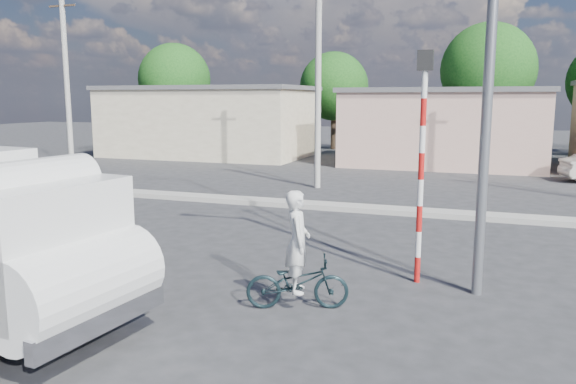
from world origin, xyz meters
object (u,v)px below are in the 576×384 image
(bicycle, at_px, (297,282))
(streetlight, at_px, (482,10))
(cyclist, at_px, (298,259))
(traffic_pole, at_px, (422,148))

(bicycle, height_order, streetlight, streetlight)
(streetlight, bearing_deg, bicycle, -146.24)
(cyclist, relative_size, streetlight, 0.19)
(cyclist, bearing_deg, bicycle, -0.00)
(traffic_pole, bearing_deg, cyclist, -129.67)
(bicycle, relative_size, traffic_pole, 0.39)
(bicycle, xyz_separation_m, cyclist, (0.00, 0.00, 0.41))
(traffic_pole, height_order, streetlight, streetlight)
(bicycle, distance_m, streetlight, 5.53)
(bicycle, height_order, cyclist, cyclist)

